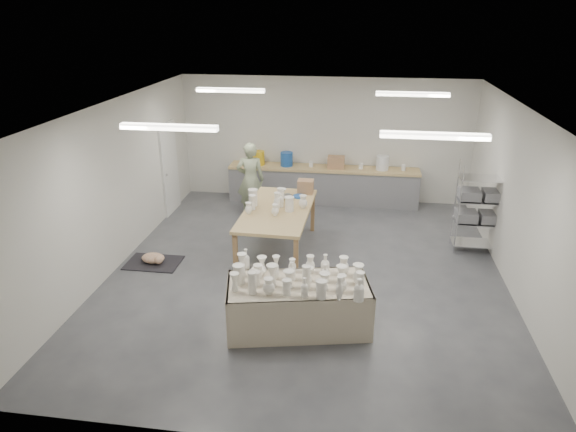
% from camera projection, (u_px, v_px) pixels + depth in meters
% --- Properties ---
extents(room, '(8.00, 8.02, 3.00)m').
position_uv_depth(room, '(302.00, 162.00, 8.70)').
color(room, '#424449').
rests_on(room, ground).
extents(back_counter, '(4.60, 0.60, 1.24)m').
position_uv_depth(back_counter, '(323.00, 184.00, 12.57)').
color(back_counter, tan).
rests_on(back_counter, ground).
extents(wire_shelf, '(0.88, 0.48, 1.80)m').
position_uv_depth(wire_shelf, '(479.00, 207.00, 9.90)').
color(wire_shelf, silver).
rests_on(wire_shelf, ground).
extents(drying_table, '(2.25, 1.41, 1.10)m').
position_uv_depth(drying_table, '(298.00, 302.00, 7.62)').
color(drying_table, olive).
rests_on(drying_table, ground).
extents(work_table, '(1.29, 2.47, 1.29)m').
position_uv_depth(work_table, '(280.00, 207.00, 9.91)').
color(work_table, tan).
rests_on(work_table, ground).
extents(rug, '(1.00, 0.70, 0.02)m').
position_uv_depth(rug, '(154.00, 263.00, 9.70)').
color(rug, black).
rests_on(rug, ground).
extents(cat, '(0.50, 0.40, 0.19)m').
position_uv_depth(cat, '(154.00, 258.00, 9.64)').
color(cat, white).
rests_on(cat, rug).
extents(potter, '(0.69, 0.50, 1.73)m').
position_uv_depth(potter, '(250.00, 180.00, 11.63)').
color(potter, '#9AA982').
rests_on(potter, ground).
extents(red_stool, '(0.47, 0.47, 0.34)m').
position_uv_depth(red_stool, '(254.00, 199.00, 12.09)').
color(red_stool, '#AA2C18').
rests_on(red_stool, ground).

